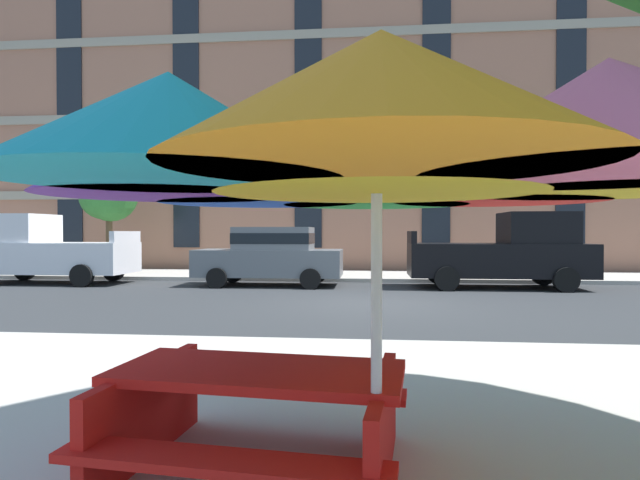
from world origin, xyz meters
The scene contains 9 objects.
ground_plane centered at (0.00, 0.00, 0.00)m, with size 120.00×120.00×0.00m, color #2D3033.
sidewalk_far centered at (0.00, 6.80, 0.06)m, with size 56.00×3.60×0.12m, color #B2ADA3.
apartment_building centered at (0.00, 14.99, 6.40)m, with size 40.66×12.08×12.80m.
pickup_white centered at (-10.37, 3.70, 1.03)m, with size 5.10×2.12×2.20m.
sedan_gray centered at (-3.04, 3.70, 0.95)m, with size 4.40×1.98×1.78m.
pickup_black centered at (3.90, 3.70, 1.03)m, with size 5.10×2.12×2.20m.
street_tree_left centered at (-9.74, 6.49, 3.01)m, with size 2.21×2.19×4.04m.
patio_umbrella centered at (0.01, -9.00, 2.05)m, with size 3.68×3.68×2.33m.
picnic_table centered at (-0.72, -8.57, 0.49)m, with size 1.94×1.69×0.77m.
Camera 1 is at (-0.02, -11.76, 1.63)m, focal length 28.99 mm.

